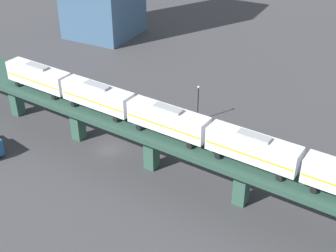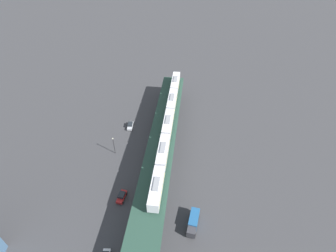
{
  "view_description": "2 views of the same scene",
  "coord_description": "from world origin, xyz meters",
  "px_view_note": "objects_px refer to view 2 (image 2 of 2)",
  "views": [
    {
      "loc": [
        -51.38,
        -37.73,
        42.69
      ],
      "look_at": [
        -2.66,
        -12.21,
        9.39
      ],
      "focal_mm": 50.0,
      "sensor_mm": 36.0,
      "label": 1
    },
    {
      "loc": [
        -3.49,
        52.26,
        64.97
      ],
      "look_at": [
        -2.66,
        -12.21,
        9.39
      ],
      "focal_mm": 28.0,
      "sensor_mm": 36.0,
      "label": 2
    }
  ],
  "objects_px": {
    "street_car_silver": "(130,125)",
    "street_lamp": "(114,144)",
    "delivery_truck": "(193,222)",
    "street_car_red": "(122,196)",
    "subway_train": "(168,124)"
  },
  "relations": [
    {
      "from": "street_car_silver",
      "to": "street_lamp",
      "type": "bearing_deg",
      "value": 75.17
    },
    {
      "from": "street_car_silver",
      "to": "delivery_truck",
      "type": "relative_size",
      "value": 0.59
    },
    {
      "from": "delivery_truck",
      "to": "street_lamp",
      "type": "distance_m",
      "value": 35.92
    },
    {
      "from": "subway_train",
      "to": "street_car_silver",
      "type": "height_order",
      "value": "subway_train"
    },
    {
      "from": "street_car_silver",
      "to": "street_lamp",
      "type": "height_order",
      "value": "street_lamp"
    },
    {
      "from": "delivery_truck",
      "to": "subway_train",
      "type": "bearing_deg",
      "value": -76.68
    },
    {
      "from": "street_lamp",
      "to": "subway_train",
      "type": "bearing_deg",
      "value": -169.23
    },
    {
      "from": "street_car_silver",
      "to": "delivery_truck",
      "type": "xyz_separation_m",
      "value": [
        -21.25,
        39.23,
        0.82
      ]
    },
    {
      "from": "street_car_red",
      "to": "delivery_truck",
      "type": "height_order",
      "value": "delivery_truck"
    },
    {
      "from": "subway_train",
      "to": "delivery_truck",
      "type": "height_order",
      "value": "subway_train"
    },
    {
      "from": "street_car_silver",
      "to": "street_car_red",
      "type": "height_order",
      "value": "same"
    },
    {
      "from": "street_car_red",
      "to": "street_lamp",
      "type": "height_order",
      "value": "street_lamp"
    },
    {
      "from": "subway_train",
      "to": "street_car_silver",
      "type": "distance_m",
      "value": 19.85
    },
    {
      "from": "delivery_truck",
      "to": "street_car_silver",
      "type": "bearing_deg",
      "value": -61.56
    },
    {
      "from": "subway_train",
      "to": "street_lamp",
      "type": "height_order",
      "value": "subway_train"
    }
  ]
}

